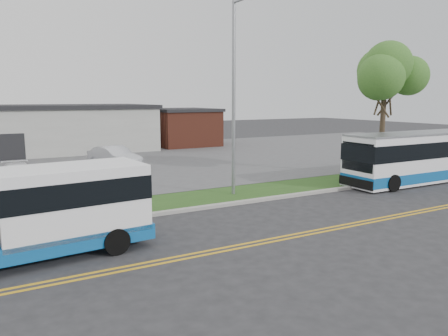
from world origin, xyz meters
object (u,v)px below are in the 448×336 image
parked_car_a (115,157)px  parked_car_b (18,175)px  tree_east (385,78)px  streetlight_near (234,92)px  transit_bus (422,157)px  shuttle_bus (49,209)px

parked_car_a → parked_car_b: bearing=-169.8°
tree_east → streetlight_near: 11.05m
tree_east → transit_bus: 5.33m
tree_east → parked_car_b: 22.48m
tree_east → shuttle_bus: (-20.43, -4.74, -4.70)m
shuttle_bus → transit_bus: bearing=1.5°
shuttle_bus → parked_car_b: (-0.02, 12.28, -0.79)m
transit_bus → parked_car_a: (-14.77, 13.35, -0.63)m
tree_east → parked_car_b: (-20.45, 7.54, -5.49)m
shuttle_bus → parked_car_b: shuttle_bus is taller
parked_car_b → streetlight_near: bearing=-38.8°
streetlight_near → parked_car_b: streetlight_near is taller
streetlight_near → transit_bus: bearing=-10.3°
transit_bus → shuttle_bus: bearing=-173.3°
streetlight_near → parked_car_a: bearing=105.1°
streetlight_near → parked_car_a: streetlight_near is taller
shuttle_bus → tree_east: bearing=8.2°
parked_car_a → tree_east: bearing=-55.8°
streetlight_near → shuttle_bus: size_ratio=1.27×
tree_east → parked_car_a: bearing=142.0°
parked_car_b → parked_car_a: bearing=28.7°
transit_bus → parked_car_a: transit_bus is taller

